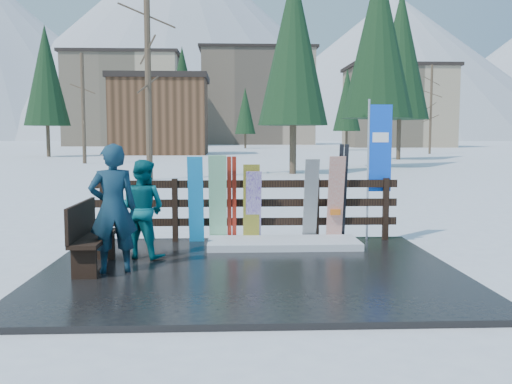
{
  "coord_description": "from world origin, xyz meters",
  "views": [
    {
      "loc": [
        -0.26,
        -8.19,
        2.01
      ],
      "look_at": [
        0.13,
        1.0,
        1.1
      ],
      "focal_mm": 40.0,
      "sensor_mm": 36.0,
      "label": 1
    }
  ],
  "objects_px": {
    "snowboard_3": "(254,207)",
    "person_back": "(143,209)",
    "person_front": "(113,208)",
    "snowboard_2": "(251,204)",
    "bench": "(89,234)",
    "rental_flag": "(377,153)",
    "snowboard_5": "(336,199)",
    "snowboard_0": "(196,200)",
    "snowboard_1": "(218,199)",
    "snowboard_4": "(311,201)"
  },
  "relations": [
    {
      "from": "snowboard_0",
      "to": "person_front",
      "type": "bearing_deg",
      "value": -115.6
    },
    {
      "from": "person_back",
      "to": "bench",
      "type": "bearing_deg",
      "value": 73.18
    },
    {
      "from": "bench",
      "to": "snowboard_2",
      "type": "distance_m",
      "value": 3.1
    },
    {
      "from": "rental_flag",
      "to": "bench",
      "type": "bearing_deg",
      "value": -155.34
    },
    {
      "from": "snowboard_3",
      "to": "snowboard_5",
      "type": "distance_m",
      "value": 1.49
    },
    {
      "from": "snowboard_4",
      "to": "person_back",
      "type": "distance_m",
      "value": 3.07
    },
    {
      "from": "snowboard_1",
      "to": "bench",
      "type": "bearing_deg",
      "value": -133.52
    },
    {
      "from": "snowboard_3",
      "to": "snowboard_4",
      "type": "xyz_separation_m",
      "value": [
        1.04,
        -0.0,
        0.11
      ]
    },
    {
      "from": "snowboard_4",
      "to": "rental_flag",
      "type": "xyz_separation_m",
      "value": [
        1.27,
        0.27,
        0.84
      ]
    },
    {
      "from": "snowboard_2",
      "to": "person_front",
      "type": "bearing_deg",
      "value": -133.33
    },
    {
      "from": "snowboard_1",
      "to": "snowboard_4",
      "type": "distance_m",
      "value": 1.68
    },
    {
      "from": "snowboard_1",
      "to": "snowboard_2",
      "type": "bearing_deg",
      "value": 0.0
    },
    {
      "from": "person_front",
      "to": "snowboard_5",
      "type": "bearing_deg",
      "value": -164.25
    },
    {
      "from": "snowboard_5",
      "to": "snowboard_3",
      "type": "bearing_deg",
      "value": 180.0
    },
    {
      "from": "bench",
      "to": "snowboard_5",
      "type": "distance_m",
      "value": 4.4
    },
    {
      "from": "snowboard_1",
      "to": "snowboard_2",
      "type": "relative_size",
      "value": 1.13
    },
    {
      "from": "person_front",
      "to": "person_back",
      "type": "relative_size",
      "value": 1.17
    },
    {
      "from": "rental_flag",
      "to": "person_front",
      "type": "distance_m",
      "value": 5.04
    },
    {
      "from": "snowboard_1",
      "to": "person_front",
      "type": "bearing_deg",
      "value": -123.53
    },
    {
      "from": "rental_flag",
      "to": "person_front",
      "type": "bearing_deg",
      "value": -151.06
    },
    {
      "from": "bench",
      "to": "rental_flag",
      "type": "xyz_separation_m",
      "value": [
        4.77,
        2.19,
        1.09
      ]
    },
    {
      "from": "snowboard_0",
      "to": "snowboard_5",
      "type": "xyz_separation_m",
      "value": [
        2.52,
        0.0,
        0.0
      ]
    },
    {
      "from": "snowboard_3",
      "to": "person_back",
      "type": "distance_m",
      "value": 2.15
    },
    {
      "from": "person_front",
      "to": "snowboard_2",
      "type": "bearing_deg",
      "value": -148.71
    },
    {
      "from": "bench",
      "to": "snowboard_2",
      "type": "relative_size",
      "value": 1.04
    },
    {
      "from": "bench",
      "to": "person_back",
      "type": "height_order",
      "value": "person_back"
    },
    {
      "from": "snowboard_0",
      "to": "rental_flag",
      "type": "height_order",
      "value": "rental_flag"
    },
    {
      "from": "snowboard_3",
      "to": "snowboard_2",
      "type": "bearing_deg",
      "value": 180.0
    },
    {
      "from": "snowboard_5",
      "to": "snowboard_0",
      "type": "bearing_deg",
      "value": -180.0
    },
    {
      "from": "snowboard_2",
      "to": "snowboard_1",
      "type": "bearing_deg",
      "value": -180.0
    },
    {
      "from": "rental_flag",
      "to": "snowboard_3",
      "type": "bearing_deg",
      "value": -173.31
    },
    {
      "from": "snowboard_2",
      "to": "rental_flag",
      "type": "distance_m",
      "value": 2.52
    },
    {
      "from": "snowboard_2",
      "to": "snowboard_3",
      "type": "distance_m",
      "value": 0.07
    },
    {
      "from": "snowboard_4",
      "to": "person_back",
      "type": "height_order",
      "value": "person_back"
    },
    {
      "from": "snowboard_0",
      "to": "person_back",
      "type": "distance_m",
      "value": 1.4
    },
    {
      "from": "snowboard_4",
      "to": "rental_flag",
      "type": "relative_size",
      "value": 0.6
    },
    {
      "from": "snowboard_3",
      "to": "person_front",
      "type": "bearing_deg",
      "value": -133.9
    },
    {
      "from": "snowboard_0",
      "to": "snowboard_3",
      "type": "xyz_separation_m",
      "value": [
        1.04,
        0.0,
        -0.13
      ]
    },
    {
      "from": "snowboard_0",
      "to": "snowboard_1",
      "type": "height_order",
      "value": "snowboard_1"
    },
    {
      "from": "snowboard_2",
      "to": "bench",
      "type": "bearing_deg",
      "value": -141.64
    },
    {
      "from": "snowboard_1",
      "to": "snowboard_2",
      "type": "distance_m",
      "value": 0.61
    },
    {
      "from": "snowboard_3",
      "to": "snowboard_5",
      "type": "height_order",
      "value": "snowboard_5"
    },
    {
      "from": "bench",
      "to": "person_front",
      "type": "distance_m",
      "value": 0.61
    },
    {
      "from": "snowboard_4",
      "to": "snowboard_5",
      "type": "xyz_separation_m",
      "value": [
        0.45,
        0.0,
        0.02
      ]
    },
    {
      "from": "snowboard_1",
      "to": "snowboard_5",
      "type": "relative_size",
      "value": 1.02
    },
    {
      "from": "person_front",
      "to": "person_back",
      "type": "xyz_separation_m",
      "value": [
        0.26,
        0.97,
        -0.13
      ]
    },
    {
      "from": "snowboard_1",
      "to": "snowboard_3",
      "type": "bearing_deg",
      "value": 0.0
    },
    {
      "from": "rental_flag",
      "to": "snowboard_5",
      "type": "bearing_deg",
      "value": -161.69
    },
    {
      "from": "snowboard_1",
      "to": "snowboard_4",
      "type": "xyz_separation_m",
      "value": [
        1.68,
        -0.0,
        -0.04
      ]
    },
    {
      "from": "snowboard_4",
      "to": "person_front",
      "type": "bearing_deg",
      "value": -145.31
    }
  ]
}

